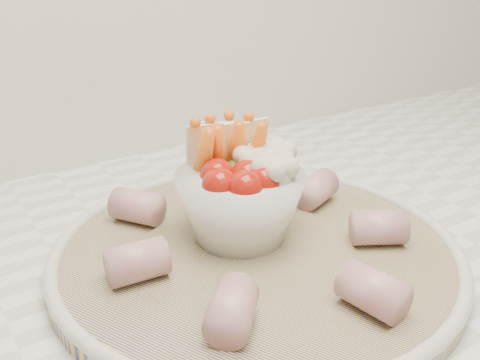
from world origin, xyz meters
TOP-DOWN VIEW (x-y plane):
  - serving_platter at (-0.08, 1.44)m, footprint 0.47×0.47m
  - veggie_bowl at (-0.08, 1.46)m, footprint 0.12×0.12m
  - cured_meat_rolls at (-0.08, 1.44)m, footprint 0.26×0.28m

SIDE VIEW (x-z plane):
  - serving_platter at x=-0.08m, z-range 0.92..0.94m
  - cured_meat_rolls at x=-0.08m, z-range 0.93..0.97m
  - veggie_bowl at x=-0.08m, z-range 0.92..1.03m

